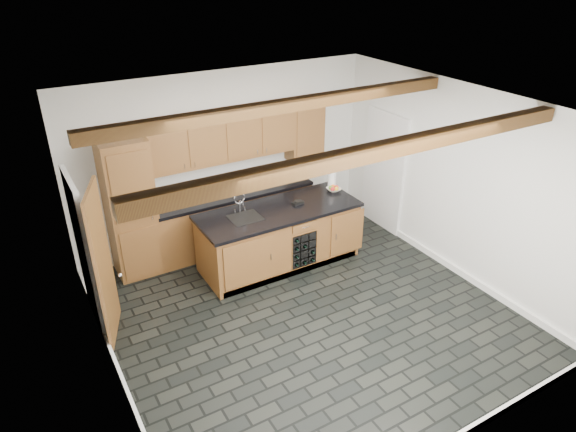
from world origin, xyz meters
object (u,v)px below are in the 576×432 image
kitchen_scale (298,203)px  fruit_bowl (334,190)px  paper_towel (332,180)px  island (280,237)px

kitchen_scale → fruit_bowl: same height
kitchen_scale → paper_towel: size_ratio=0.66×
kitchen_scale → paper_towel: (0.78, 0.23, 0.11)m
island → kitchen_scale: 0.59m
fruit_bowl → island: bearing=-172.8°
island → fruit_bowl: fruit_bowl is taller
kitchen_scale → fruit_bowl: bearing=3.0°
island → paper_towel: size_ratio=8.81×
kitchen_scale → paper_towel: bearing=11.0°
kitchen_scale → fruit_bowl: (0.74, 0.11, 0.00)m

